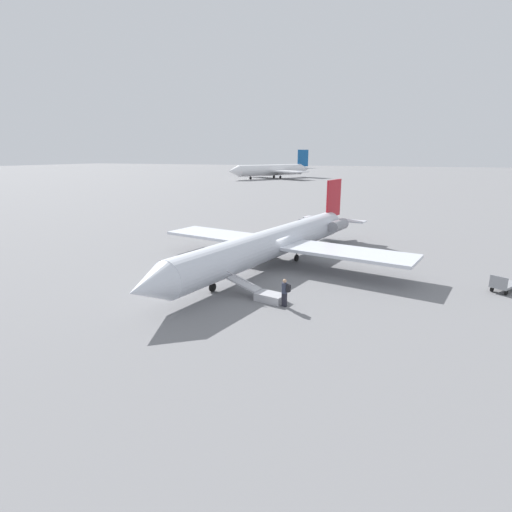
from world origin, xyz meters
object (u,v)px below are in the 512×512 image
airplane_taxiing_distant (273,170)px  boarding_stairs (265,294)px  passenger (285,291)px  airplane_main (277,241)px  luggage_cart (504,285)px

airplane_taxiing_distant → boarding_stairs: bearing=48.3°
passenger → airplane_taxiing_distant: bearing=-58.9°
airplane_taxiing_distant → boarding_stairs: airplane_taxiing_distant is taller
airplane_main → airplane_taxiing_distant: airplane_taxiing_distant is taller
luggage_cart → airplane_taxiing_distant: bearing=-121.9°
airplane_taxiing_distant → passenger: size_ratio=21.62×
boarding_stairs → luggage_cart: size_ratio=1.69×
passenger → luggage_cart: passenger is taller
airplane_main → passenger: size_ratio=16.86×
passenger → luggage_cart: (-8.16, 12.77, -0.54)m
passenger → airplane_main: bearing=-57.0°
boarding_stairs → passenger: bearing=168.8°
airplane_main → luggage_cart: size_ratio=11.97×
luggage_cart → passenger: bearing=-25.9°
luggage_cart → airplane_main: bearing=-62.0°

